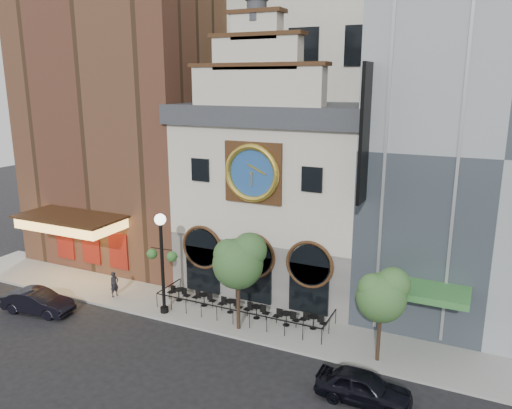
{
  "coord_description": "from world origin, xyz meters",
  "views": [
    {
      "loc": [
        12.36,
        -21.88,
        13.73
      ],
      "look_at": [
        -0.8,
        6.0,
        6.09
      ],
      "focal_mm": 35.0,
      "sensor_mm": 36.0,
      "label": 1
    }
  ],
  "objects_px": {
    "bistro_0": "(179,294)",
    "bistro_2": "(230,305)",
    "pedestrian": "(114,284)",
    "bistro_5": "(313,321)",
    "car_right": "(363,387)",
    "tree_left": "(239,260)",
    "bistro_1": "(204,299)",
    "lamppost": "(162,252)",
    "bistro_3": "(257,311)",
    "bistro_4": "(286,318)",
    "car_left": "(38,302)",
    "tree_right": "(383,294)"
  },
  "relations": [
    {
      "from": "bistro_1",
      "to": "bistro_3",
      "type": "distance_m",
      "value": 3.67
    },
    {
      "from": "bistro_1",
      "to": "bistro_5",
      "type": "distance_m",
      "value": 7.1
    },
    {
      "from": "bistro_5",
      "to": "pedestrian",
      "type": "xyz_separation_m",
      "value": [
        -13.06,
        -1.34,
        0.37
      ]
    },
    {
      "from": "bistro_0",
      "to": "bistro_4",
      "type": "height_order",
      "value": "same"
    },
    {
      "from": "bistro_1",
      "to": "lamppost",
      "type": "relative_size",
      "value": 0.26
    },
    {
      "from": "bistro_3",
      "to": "tree_left",
      "type": "height_order",
      "value": "tree_left"
    },
    {
      "from": "bistro_2",
      "to": "pedestrian",
      "type": "relative_size",
      "value": 0.95
    },
    {
      "from": "bistro_1",
      "to": "car_right",
      "type": "height_order",
      "value": "car_right"
    },
    {
      "from": "tree_right",
      "to": "bistro_5",
      "type": "bearing_deg",
      "value": 157.13
    },
    {
      "from": "bistro_4",
      "to": "tree_left",
      "type": "bearing_deg",
      "value": -147.28
    },
    {
      "from": "bistro_2",
      "to": "bistro_3",
      "type": "xyz_separation_m",
      "value": [
        1.77,
        -0.0,
        0.0
      ]
    },
    {
      "from": "bistro_2",
      "to": "pedestrian",
      "type": "bearing_deg",
      "value": -171.89
    },
    {
      "from": "tree_right",
      "to": "car_left",
      "type": "bearing_deg",
      "value": -170.69
    },
    {
      "from": "car_right",
      "to": "lamppost",
      "type": "relative_size",
      "value": 0.68
    },
    {
      "from": "bistro_2",
      "to": "bistro_5",
      "type": "xyz_separation_m",
      "value": [
        5.19,
        0.22,
        0.0
      ]
    },
    {
      "from": "bistro_3",
      "to": "bistro_4",
      "type": "distance_m",
      "value": 1.91
    },
    {
      "from": "bistro_1",
      "to": "car_left",
      "type": "height_order",
      "value": "car_left"
    },
    {
      "from": "bistro_1",
      "to": "pedestrian",
      "type": "relative_size",
      "value": 0.95
    },
    {
      "from": "bistro_0",
      "to": "lamppost",
      "type": "distance_m",
      "value": 3.79
    },
    {
      "from": "bistro_0",
      "to": "bistro_2",
      "type": "relative_size",
      "value": 1.0
    },
    {
      "from": "bistro_0",
      "to": "bistro_2",
      "type": "height_order",
      "value": "same"
    },
    {
      "from": "car_left",
      "to": "tree_right",
      "type": "bearing_deg",
      "value": -88.41
    },
    {
      "from": "bistro_1",
      "to": "bistro_2",
      "type": "xyz_separation_m",
      "value": [
        1.9,
        -0.13,
        0.0
      ]
    },
    {
      "from": "car_left",
      "to": "tree_left",
      "type": "relative_size",
      "value": 0.78
    },
    {
      "from": "bistro_3",
      "to": "car_left",
      "type": "bearing_deg",
      "value": -159.18
    },
    {
      "from": "lamppost",
      "to": "tree_left",
      "type": "xyz_separation_m",
      "value": [
        5.03,
        0.14,
        0.3
      ]
    },
    {
      "from": "bistro_4",
      "to": "lamppost",
      "type": "bearing_deg",
      "value": -167.68
    },
    {
      "from": "bistro_3",
      "to": "car_left",
      "type": "distance_m",
      "value": 13.34
    },
    {
      "from": "bistro_4",
      "to": "tree_left",
      "type": "height_order",
      "value": "tree_left"
    },
    {
      "from": "bistro_2",
      "to": "lamppost",
      "type": "distance_m",
      "value": 5.2
    },
    {
      "from": "car_left",
      "to": "bistro_2",
      "type": "bearing_deg",
      "value": -73.82
    },
    {
      "from": "bistro_2",
      "to": "pedestrian",
      "type": "height_order",
      "value": "pedestrian"
    },
    {
      "from": "bistro_0",
      "to": "car_right",
      "type": "distance_m",
      "value": 13.96
    },
    {
      "from": "car_right",
      "to": "pedestrian",
      "type": "bearing_deg",
      "value": 77.97
    },
    {
      "from": "lamppost",
      "to": "tree_right",
      "type": "xyz_separation_m",
      "value": [
        12.82,
        0.19,
        -0.24
      ]
    },
    {
      "from": "bistro_0",
      "to": "pedestrian",
      "type": "height_order",
      "value": "pedestrian"
    },
    {
      "from": "lamppost",
      "to": "tree_right",
      "type": "bearing_deg",
      "value": -3.95
    },
    {
      "from": "bistro_1",
      "to": "car_left",
      "type": "distance_m",
      "value": 10.05
    },
    {
      "from": "bistro_5",
      "to": "car_left",
      "type": "relative_size",
      "value": 0.36
    },
    {
      "from": "bistro_0",
      "to": "car_left",
      "type": "bearing_deg",
      "value": -145.04
    },
    {
      "from": "car_right",
      "to": "tree_left",
      "type": "distance_m",
      "value": 9.25
    },
    {
      "from": "bistro_2",
      "to": "car_left",
      "type": "height_order",
      "value": "car_left"
    },
    {
      "from": "bistro_1",
      "to": "tree_left",
      "type": "distance_m",
      "value": 5.2
    },
    {
      "from": "pedestrian",
      "to": "tree_left",
      "type": "distance_m",
      "value": 9.86
    },
    {
      "from": "bistro_1",
      "to": "tree_left",
      "type": "relative_size",
      "value": 0.28
    },
    {
      "from": "car_right",
      "to": "tree_left",
      "type": "bearing_deg",
      "value": 67.04
    },
    {
      "from": "bistro_0",
      "to": "pedestrian",
      "type": "relative_size",
      "value": 0.95
    },
    {
      "from": "car_right",
      "to": "car_left",
      "type": "height_order",
      "value": "car_left"
    },
    {
      "from": "lamppost",
      "to": "tree_left",
      "type": "relative_size",
      "value": 1.1
    },
    {
      "from": "bistro_0",
      "to": "lamppost",
      "type": "bearing_deg",
      "value": -85.24
    }
  ]
}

